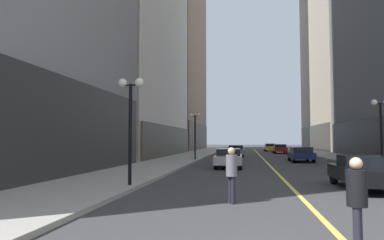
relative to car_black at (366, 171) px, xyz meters
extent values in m
plane|color=#38383A|center=(-2.80, 25.28, -0.72)|extent=(200.00, 200.00, 0.00)
cube|color=#9E9991|center=(-11.05, 25.28, -0.64)|extent=(4.50, 78.00, 0.15)
cube|color=#9E9991|center=(5.45, 25.28, -0.64)|extent=(4.50, 78.00, 0.15)
cube|color=#E5D64C|center=(-2.80, 25.28, -0.72)|extent=(0.16, 70.00, 0.01)
cube|color=#2C2C2E|center=(-13.40, 1.28, 1.78)|extent=(0.50, 20.90, 5.00)
cube|color=#B7AD99|center=(-20.37, 24.78, 14.04)|extent=(14.15, 24.00, 29.52)
cube|color=#403C35|center=(-13.40, 24.78, 1.05)|extent=(0.50, 22.80, 3.54)
cube|color=#332A23|center=(-13.40, 50.28, 1.78)|extent=(0.50, 24.70, 5.00)
cube|color=#212327|center=(7.80, 24.78, 1.33)|extent=(0.50, 22.80, 4.11)
cube|color=#B7AD99|center=(14.47, 50.28, 18.23)|extent=(13.54, 26.00, 37.90)
cube|color=#403C35|center=(7.80, 50.28, 1.55)|extent=(0.50, 24.70, 4.55)
cube|color=black|center=(0.00, 0.07, -0.12)|extent=(1.84, 4.45, 0.55)
cube|color=black|center=(0.00, -0.16, 0.35)|extent=(1.62, 2.49, 0.50)
cylinder|color=black|center=(-0.80, 1.62, -0.40)|extent=(0.22, 0.64, 0.64)
cylinder|color=black|center=(0.79, 1.62, -0.40)|extent=(0.22, 0.64, 0.64)
cylinder|color=black|center=(-0.79, -1.49, -0.40)|extent=(0.22, 0.64, 0.64)
cube|color=#B7B7BC|center=(-5.77, 9.65, -0.12)|extent=(1.86, 4.55, 0.55)
cube|color=black|center=(-5.77, 9.88, 0.35)|extent=(1.62, 2.55, 0.50)
cylinder|color=black|center=(-4.96, 8.08, -0.40)|extent=(0.23, 0.64, 0.64)
cylinder|color=black|center=(-6.53, 8.06, -0.40)|extent=(0.23, 0.64, 0.64)
cylinder|color=black|center=(-5.00, 11.24, -0.40)|extent=(0.23, 0.64, 0.64)
cylinder|color=black|center=(-6.57, 11.23, -0.40)|extent=(0.23, 0.64, 0.64)
cube|color=#141E4C|center=(0.26, 17.30, -0.12)|extent=(1.90, 4.44, 0.55)
cube|color=black|center=(0.25, 17.08, 0.35)|extent=(1.66, 2.49, 0.50)
cylinder|color=black|center=(-0.55, 18.85, -0.40)|extent=(0.22, 0.64, 0.64)
cylinder|color=black|center=(1.08, 18.84, -0.40)|extent=(0.22, 0.64, 0.64)
cylinder|color=black|center=(-0.57, 15.76, -0.40)|extent=(0.22, 0.64, 0.64)
cylinder|color=black|center=(1.06, 15.74, -0.40)|extent=(0.22, 0.64, 0.64)
cube|color=slate|center=(-5.69, 25.78, -0.12)|extent=(1.92, 4.09, 0.55)
cube|color=black|center=(-5.69, 25.98, 0.35)|extent=(1.66, 2.30, 0.50)
cylinder|color=black|center=(-4.86, 24.38, -0.40)|extent=(0.23, 0.64, 0.64)
cylinder|color=black|center=(-6.45, 24.35, -0.40)|extent=(0.23, 0.64, 0.64)
cylinder|color=black|center=(-4.93, 27.21, -0.40)|extent=(0.23, 0.64, 0.64)
cylinder|color=black|center=(-6.51, 27.18, -0.40)|extent=(0.23, 0.64, 0.64)
cube|color=#B21919|center=(0.29, 36.13, -0.12)|extent=(1.81, 4.09, 0.55)
cube|color=black|center=(0.29, 35.92, 0.35)|extent=(1.58, 2.30, 0.50)
cylinder|color=black|center=(-0.49, 37.55, -0.40)|extent=(0.22, 0.64, 0.64)
cylinder|color=black|center=(1.05, 37.56, -0.40)|extent=(0.22, 0.64, 0.64)
cylinder|color=black|center=(-0.48, 34.69, -0.40)|extent=(0.22, 0.64, 0.64)
cylinder|color=black|center=(1.07, 34.70, -0.40)|extent=(0.22, 0.64, 0.64)
cube|color=yellow|center=(-0.42, 45.49, -0.12)|extent=(1.94, 4.61, 0.55)
cube|color=black|center=(-0.42, 45.26, 0.35)|extent=(1.67, 2.60, 0.50)
cylinder|color=black|center=(-1.25, 47.07, -0.40)|extent=(0.23, 0.64, 0.64)
cylinder|color=black|center=(0.34, 47.11, -0.40)|extent=(0.23, 0.64, 0.64)
cylinder|color=black|center=(-1.18, 43.87, -0.40)|extent=(0.23, 0.64, 0.64)
cylinder|color=black|center=(0.41, 43.91, -0.40)|extent=(0.23, 0.64, 0.64)
cylinder|color=black|center=(-5.02, -3.79, -0.31)|extent=(0.14, 0.14, 0.83)
cylinder|color=black|center=(-5.11, -3.66, -0.31)|extent=(0.14, 0.14, 0.83)
cylinder|color=slate|center=(-5.07, -3.72, 0.44)|extent=(0.47, 0.47, 0.66)
sphere|color=tan|center=(-5.07, -3.72, 0.88)|extent=(0.22, 0.22, 0.22)
cylinder|color=black|center=(-2.73, -7.90, -0.32)|extent=(0.14, 0.14, 0.79)
cylinder|color=black|center=(-2.79, -8.05, -0.32)|extent=(0.14, 0.14, 0.79)
cylinder|color=black|center=(-2.76, -7.98, 0.39)|extent=(0.44, 0.44, 0.63)
sphere|color=tan|center=(-2.76, -7.98, 0.81)|extent=(0.21, 0.21, 0.21)
cylinder|color=black|center=(-9.20, -1.13, 1.38)|extent=(0.14, 0.14, 4.20)
cylinder|color=black|center=(-9.20, -1.13, 3.43)|extent=(0.80, 0.06, 0.06)
sphere|color=white|center=(-9.55, -1.13, 3.53)|extent=(0.36, 0.36, 0.36)
sphere|color=white|center=(-8.85, -1.13, 3.53)|extent=(0.36, 0.36, 0.36)
cylinder|color=black|center=(-9.20, 17.01, 1.38)|extent=(0.14, 0.14, 4.20)
cylinder|color=black|center=(-9.20, 17.01, 3.43)|extent=(0.80, 0.06, 0.06)
sphere|color=white|center=(-9.55, 17.01, 3.53)|extent=(0.36, 0.36, 0.36)
sphere|color=white|center=(-8.85, 17.01, 3.53)|extent=(0.36, 0.36, 0.36)
cylinder|color=black|center=(3.60, 8.11, 1.38)|extent=(0.14, 0.14, 4.20)
cylinder|color=black|center=(3.60, 8.11, 3.43)|extent=(0.80, 0.06, 0.06)
sphere|color=white|center=(3.25, 8.11, 3.53)|extent=(0.36, 0.36, 0.36)
camera|label=1|loc=(-4.66, -14.27, 1.22)|focal=31.93mm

